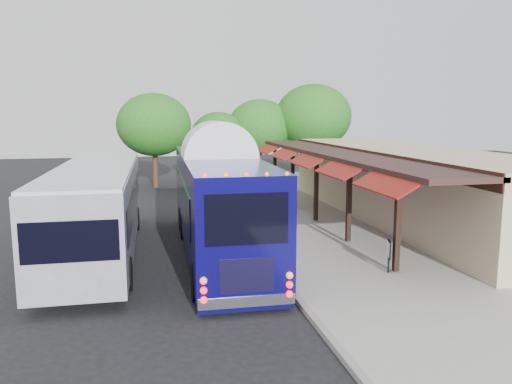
{
  "coord_description": "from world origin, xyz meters",
  "views": [
    {
      "loc": [
        -3.94,
        -18.33,
        5.3
      ],
      "look_at": [
        0.7,
        3.32,
        1.8
      ],
      "focal_mm": 35.0,
      "sensor_mm": 36.0,
      "label": 1
    }
  ],
  "objects": [
    {
      "name": "sign_board",
      "position": [
        3.57,
        -3.91,
        0.88
      ],
      "size": [
        0.19,
        0.48,
        1.08
      ],
      "rotation": [
        0.0,
        0.0,
        -0.32
      ],
      "color": "black",
      "rests_on": "sidewalk"
    },
    {
      "name": "sidewalk",
      "position": [
        5.0,
        4.0,
        0.07
      ],
      "size": [
        10.0,
        40.0,
        0.15
      ],
      "primitive_type": "cube",
      "color": "#9E9B93",
      "rests_on": "ground"
    },
    {
      "name": "curb",
      "position": [
        0.05,
        4.0,
        0.07
      ],
      "size": [
        0.2,
        40.0,
        0.16
      ],
      "primitive_type": "cube",
      "color": "gray",
      "rests_on": "ground"
    },
    {
      "name": "ped_a",
      "position": [
        0.6,
        3.83,
        1.11
      ],
      "size": [
        0.72,
        0.49,
        1.93
      ],
      "primitive_type": "imported",
      "rotation": [
        0.0,
        0.0,
        -0.05
      ],
      "color": "black",
      "rests_on": "sidewalk"
    },
    {
      "name": "ped_c",
      "position": [
        2.39,
        11.42,
        0.91
      ],
      "size": [
        0.95,
        0.81,
        1.53
      ],
      "primitive_type": "imported",
      "rotation": [
        0.0,
        0.0,
        3.74
      ],
      "color": "black",
      "rests_on": "sidewalk"
    },
    {
      "name": "tree_mid",
      "position": [
        4.53,
        19.77,
        4.26
      ],
      "size": [
        4.99,
        4.99,
        6.39
      ],
      "color": "#382314",
      "rests_on": "ground"
    },
    {
      "name": "ped_b",
      "position": [
        1.08,
        7.54,
        1.14
      ],
      "size": [
        1.18,
        1.08,
        1.97
      ],
      "primitive_type": "imported",
      "rotation": [
        0.0,
        0.0,
        3.57
      ],
      "color": "black",
      "rests_on": "sidewalk"
    },
    {
      "name": "ped_d",
      "position": [
        2.89,
        8.04,
        1.03
      ],
      "size": [
        1.27,
        0.93,
        1.75
      ],
      "primitive_type": "imported",
      "rotation": [
        0.0,
        0.0,
        2.87
      ],
      "color": "black",
      "rests_on": "sidewalk"
    },
    {
      "name": "coach_bus",
      "position": [
        -1.45,
        0.05,
        2.14
      ],
      "size": [
        2.87,
        12.55,
        3.99
      ],
      "rotation": [
        0.0,
        0.0,
        -0.02
      ],
      "color": "#0B0754",
      "rests_on": "ground"
    },
    {
      "name": "ground",
      "position": [
        0.0,
        0.0,
        0.0
      ],
      "size": [
        90.0,
        90.0,
        0.0
      ],
      "primitive_type": "plane",
      "color": "black",
      "rests_on": "ground"
    },
    {
      "name": "tree_far",
      "position": [
        -3.54,
        18.12,
        4.49
      ],
      "size": [
        5.26,
        5.26,
        6.74
      ],
      "color": "#382314",
      "rests_on": "ground"
    },
    {
      "name": "city_bus",
      "position": [
        -5.93,
        0.96,
        1.86
      ],
      "size": [
        2.87,
        12.52,
        3.36
      ],
      "rotation": [
        0.0,
        0.0,
        -0.01
      ],
      "color": "gray",
      "rests_on": "ground"
    },
    {
      "name": "station_shelter",
      "position": [
        8.38,
        4.0,
        1.85
      ],
      "size": [
        8.15,
        20.0,
        3.6
      ],
      "color": "tan",
      "rests_on": "ground"
    },
    {
      "name": "tree_left",
      "position": [
        1.24,
        19.26,
        3.61
      ],
      "size": [
        4.23,
        4.23,
        5.42
      ],
      "color": "#382314",
      "rests_on": "ground"
    },
    {
      "name": "tree_right",
      "position": [
        8.64,
        19.04,
        5.04
      ],
      "size": [
        5.91,
        5.91,
        7.56
      ],
      "color": "#382314",
      "rests_on": "ground"
    }
  ]
}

